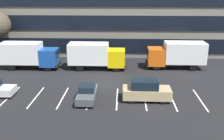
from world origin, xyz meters
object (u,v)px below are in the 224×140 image
(box_truck_orange, at_px, (177,54))
(suv_tan, at_px, (146,90))
(box_truck_yellow, at_px, (96,55))
(sedan_charcoal, at_px, (87,93))
(box_truck_blue, at_px, (29,54))

(box_truck_orange, relative_size, suv_tan, 1.67)
(box_truck_yellow, bearing_deg, sedan_charcoal, -89.06)
(box_truck_blue, bearing_deg, sedan_charcoal, -46.93)
(box_truck_orange, bearing_deg, box_truck_blue, -177.18)
(box_truck_orange, xyz_separation_m, box_truck_yellow, (-11.25, -0.86, -0.04))
(box_truck_blue, height_order, box_truck_orange, box_truck_orange)
(box_truck_yellow, height_order, sedan_charcoal, box_truck_yellow)
(box_truck_yellow, relative_size, sedan_charcoal, 1.86)
(box_truck_orange, height_order, sedan_charcoal, box_truck_orange)
(suv_tan, height_order, sedan_charcoal, suv_tan)
(box_truck_orange, distance_m, box_truck_yellow, 11.28)
(box_truck_yellow, distance_m, suv_tan, 11.83)
(box_truck_orange, distance_m, suv_tan, 12.19)
(box_truck_blue, bearing_deg, box_truck_orange, 2.82)
(box_truck_yellow, height_order, suv_tan, box_truck_yellow)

